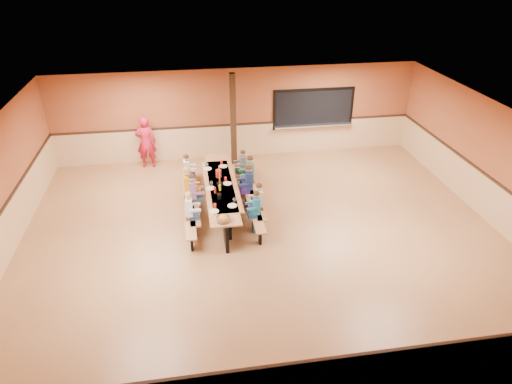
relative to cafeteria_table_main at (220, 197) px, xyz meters
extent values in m
plane|color=brown|center=(0.95, -1.21, -0.53)|extent=(12.00, 12.00, 0.00)
cube|color=#994F2C|center=(0.95, 3.79, 0.97)|extent=(12.00, 0.04, 3.00)
cube|color=#994F2C|center=(0.95, -6.21, 0.97)|extent=(12.00, 0.04, 3.00)
cube|color=#994F2C|center=(6.95, -1.21, 0.97)|extent=(0.04, 10.00, 3.00)
cube|color=white|center=(0.95, -1.21, 2.47)|extent=(12.00, 10.00, 0.04)
cube|color=black|center=(3.55, 3.76, 1.02)|extent=(2.60, 0.06, 1.20)
cube|color=silver|center=(3.55, 3.67, 0.45)|extent=(2.70, 0.28, 0.06)
cube|color=black|center=(0.75, 3.19, 0.97)|extent=(0.18, 0.18, 3.00)
cube|color=#A66941|center=(0.00, 0.00, 0.19)|extent=(0.75, 3.60, 0.04)
cube|color=black|center=(0.00, -1.55, -0.18)|extent=(0.08, 0.60, 0.70)
cube|color=black|center=(0.00, 1.55, -0.18)|extent=(0.08, 0.60, 0.70)
cube|color=#A66941|center=(-0.82, 0.00, -0.09)|extent=(0.26, 3.60, 0.04)
cube|color=black|center=(-0.82, 0.00, -0.32)|extent=(0.06, 0.18, 0.41)
cube|color=#A66941|center=(0.83, 0.00, -0.09)|extent=(0.26, 3.60, 0.04)
cube|color=black|center=(0.83, 0.00, -0.32)|extent=(0.06, 0.18, 0.41)
cube|color=#A66941|center=(0.12, 0.55, 0.19)|extent=(0.75, 3.60, 0.04)
cube|color=black|center=(0.12, -1.00, -0.18)|extent=(0.08, 0.60, 0.70)
cube|color=black|center=(0.12, 2.10, -0.18)|extent=(0.08, 0.60, 0.70)
cube|color=#A66941|center=(-0.70, 0.55, -0.09)|extent=(0.26, 3.60, 0.04)
cube|color=black|center=(-0.70, 0.55, -0.32)|extent=(0.06, 0.18, 0.41)
cube|color=#A66941|center=(0.95, 0.55, -0.09)|extent=(0.26, 3.60, 0.04)
cube|color=black|center=(0.95, 0.55, -0.32)|extent=(0.06, 0.18, 0.41)
imported|color=#B2142C|center=(-2.06, 3.34, 0.34)|extent=(0.65, 0.44, 1.72)
cylinder|color=red|center=(0.04, 0.73, 0.32)|extent=(0.16, 0.16, 0.22)
cube|color=black|center=(-0.05, -0.48, 0.28)|extent=(0.10, 0.14, 0.13)
cylinder|color=yellow|center=(0.00, -0.06, 0.30)|extent=(0.06, 0.06, 0.17)
cylinder|color=#B2140F|center=(-0.13, -0.18, 0.30)|extent=(0.06, 0.06, 0.17)
cube|color=black|center=(0.03, 0.27, 0.24)|extent=(0.16, 0.16, 0.06)
cube|color=#A66941|center=(0.03, 0.27, 0.52)|extent=(0.02, 0.09, 0.50)
camera|label=1|loc=(-0.73, -10.62, 5.94)|focal=32.00mm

